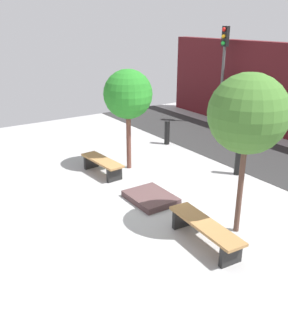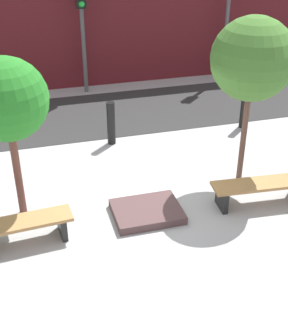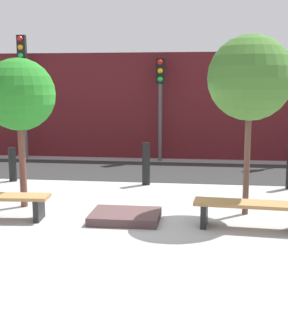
% 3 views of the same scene
% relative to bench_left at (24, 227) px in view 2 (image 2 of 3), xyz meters
% --- Properties ---
extents(ground_plane, '(18.00, 18.00, 0.00)m').
position_rel_bench_left_xyz_m(ground_plane, '(2.20, 0.55, -0.32)').
color(ground_plane, '#A0A0A0').
extents(road_strip, '(18.00, 3.08, 0.01)m').
position_rel_bench_left_xyz_m(road_strip, '(2.20, 5.07, -0.32)').
color(road_strip, '#2B2B2B').
rests_on(road_strip, ground).
extents(building_facade, '(16.20, 0.50, 3.44)m').
position_rel_bench_left_xyz_m(building_facade, '(2.20, 7.63, 1.40)').
color(building_facade, '#511419').
rests_on(building_facade, ground).
extents(bench_left, '(1.65, 0.59, 0.46)m').
position_rel_bench_left_xyz_m(bench_left, '(0.00, 0.00, 0.00)').
color(bench_left, black).
rests_on(bench_left, ground).
extents(bench_right, '(1.95, 0.62, 0.47)m').
position_rel_bench_left_xyz_m(bench_right, '(4.41, 0.00, 0.02)').
color(bench_right, black).
rests_on(bench_right, ground).
extents(planter_bed, '(1.25, 0.98, 0.16)m').
position_rel_bench_left_xyz_m(planter_bed, '(2.20, 0.20, -0.25)').
color(planter_bed, '#4C3636').
rests_on(planter_bed, ground).
extents(tree_behind_left_bench, '(1.41, 1.41, 2.96)m').
position_rel_bench_left_xyz_m(tree_behind_left_bench, '(0.00, 0.92, 1.91)').
color(tree_behind_left_bench, brown).
rests_on(tree_behind_left_bench, ground).
extents(tree_behind_right_bench, '(1.56, 1.56, 3.35)m').
position_rel_bench_left_xyz_m(tree_behind_right_bench, '(4.41, 0.92, 2.23)').
color(tree_behind_right_bench, brown).
rests_on(tree_behind_right_bench, ground).
extents(bollard_left, '(0.19, 0.19, 1.05)m').
position_rel_bench_left_xyz_m(bollard_left, '(2.20, 3.28, 0.20)').
color(bollard_left, black).
rests_on(bollard_left, ground).
extents(bollard_center, '(0.18, 0.18, 1.07)m').
position_rel_bench_left_xyz_m(bollard_center, '(5.63, 3.28, 0.21)').
color(bollard_center, black).
rests_on(bollard_center, ground).
extents(traffic_light_mid_west, '(0.28, 0.27, 3.23)m').
position_rel_bench_left_xyz_m(traffic_light_mid_west, '(2.20, 6.89, 1.93)').
color(traffic_light_mid_west, '#4A4A4A').
rests_on(traffic_light_mid_west, ground).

